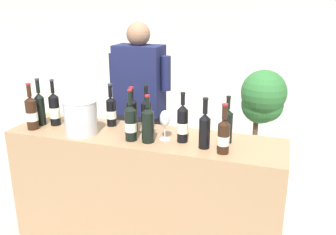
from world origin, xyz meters
name	(u,v)px	position (x,y,z in m)	size (l,w,h in m)	color
wall_back	(217,35)	(0.00, 2.60, 1.40)	(8.00, 0.10, 2.80)	beige
counter	(145,194)	(0.00, 0.00, 0.47)	(1.97, 0.51, 0.93)	#9E7A56
wine_bottle_0	(146,115)	(0.00, 0.06, 1.06)	(0.07, 0.07, 0.35)	black
wine_bottle_1	(111,111)	(-0.31, 0.12, 1.05)	(0.07, 0.07, 0.32)	black
wine_bottle_2	(205,129)	(0.46, -0.09, 1.06)	(0.07, 0.07, 0.33)	black
wine_bottle_3	(55,109)	(-0.72, 0.00, 1.06)	(0.08, 0.08, 0.35)	black
wine_bottle_4	(32,113)	(-0.82, -0.13, 1.06)	(0.08, 0.08, 0.34)	black
wine_bottle_5	(132,114)	(-0.11, 0.06, 1.06)	(0.08, 0.08, 0.33)	black
wine_bottle_6	(227,125)	(0.58, 0.05, 1.06)	(0.07, 0.07, 0.32)	black
wine_bottle_7	(183,123)	(0.29, -0.03, 1.06)	(0.07, 0.07, 0.34)	black
wine_bottle_8	(131,123)	(-0.04, -0.11, 1.06)	(0.08, 0.08, 0.35)	black
wine_bottle_9	(148,124)	(0.08, -0.11, 1.06)	(0.08, 0.08, 0.32)	black
wine_bottle_10	(224,136)	(0.59, -0.13, 1.05)	(0.08, 0.08, 0.32)	black
wine_bottle_11	(40,107)	(-0.82, -0.03, 1.07)	(0.07, 0.07, 0.36)	black
wine_glass	(165,120)	(0.17, -0.03, 1.07)	(0.08, 0.08, 0.21)	silver
ice_bucket	(81,117)	(-0.43, -0.11, 1.06)	(0.24, 0.24, 0.25)	silver
person_server	(141,121)	(-0.27, 0.60, 0.82)	(0.56, 0.25, 1.67)	black
potted_shrub	(261,111)	(0.72, 1.25, 0.82)	(0.45, 0.47, 1.22)	brown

